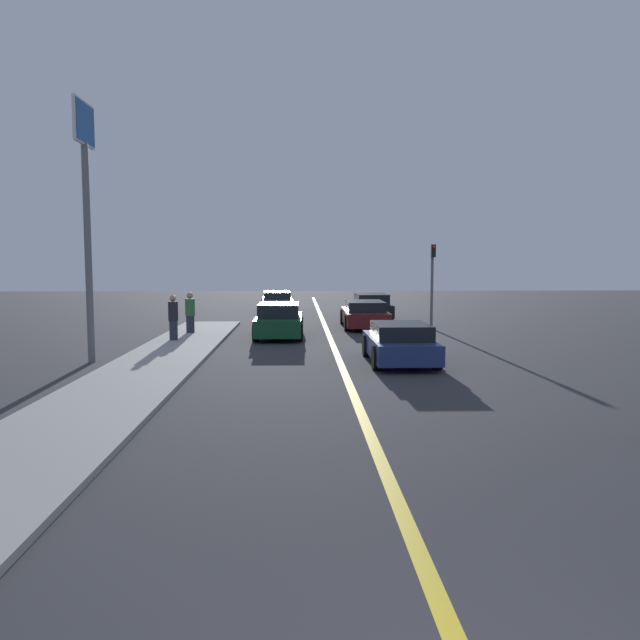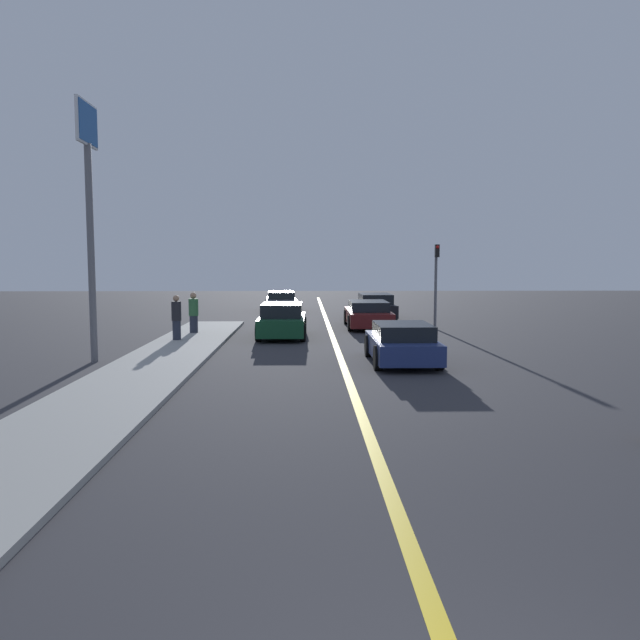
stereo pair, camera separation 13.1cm
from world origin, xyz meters
name	(u,v)px [view 1 (the left image)]	position (x,y,z in m)	size (l,w,h in m)	color
road_center_line	(334,348)	(0.00, 18.00, 0.00)	(0.20, 60.00, 0.01)	gold
sidewalk_left	(144,372)	(-5.24, 13.26, 0.06)	(2.54, 26.53, 0.11)	#9E9E99
car_near_right_lane	(400,343)	(1.72, 14.80, 0.58)	(1.88, 3.94, 1.17)	navy
car_ahead_center	(279,321)	(-1.96, 21.09, 0.65)	(1.89, 4.21, 1.33)	#144728
car_far_distant	(364,314)	(1.73, 24.64, 0.60)	(2.00, 4.81, 1.20)	maroon
car_parked_left_lot	(371,306)	(2.56, 29.24, 0.62)	(1.92, 4.71, 1.28)	black
car_oncoming_far	(277,302)	(-2.48, 33.77, 0.59)	(2.05, 4.74, 1.19)	#9E9EA3
pedestrian_near_curb	(173,318)	(-5.72, 19.55, 0.92)	(0.35, 0.35, 1.62)	#282D3D
pedestrian_mid_group	(190,313)	(-5.51, 21.85, 0.90)	(0.38, 0.38, 1.60)	#282D3D
traffic_light	(432,277)	(4.61, 23.96, 2.28)	(0.18, 0.40, 3.67)	slate
roadside_sign	(86,178)	(-7.24, 15.23, 5.30)	(0.20, 1.60, 7.43)	slate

